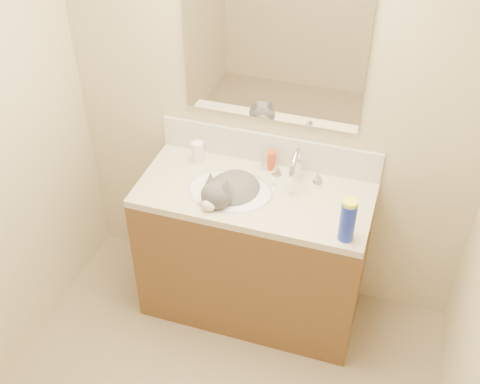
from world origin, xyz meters
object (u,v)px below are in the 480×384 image
Objects in this scene: pill_bottle at (198,152)px; silver_jar at (265,164)px; cat at (231,195)px; vanity_cabinet at (253,255)px; amber_bottle at (272,160)px; spray_can at (347,222)px; basin at (230,201)px; faucet at (296,169)px.

silver_jar is at bearing 7.31° from pill_bottle.
pill_bottle is (-0.25, 0.19, 0.09)m from cat.
vanity_cabinet is 2.70× the size of cat.
silver_jar is 0.04m from amber_bottle.
cat is at bearing 164.86° from spray_can.
spray_can is (0.62, -0.17, 0.13)m from cat.
basin is 0.67m from spray_can.
amber_bottle is at bearing 75.88° from cat.
vanity_cabinet is 21.09× the size of silver_jar.
amber_bottle is (0.15, 0.24, 0.13)m from basin.
spray_can reaches higher than vanity_cabinet.
silver_jar is 0.65m from spray_can.
vanity_cabinet is 10.86× the size of amber_bottle.
faucet is (0.30, 0.17, 0.16)m from basin.
silver_jar is (0.36, 0.05, -0.03)m from pill_bottle.
silver_jar is (-0.18, 0.07, -0.06)m from faucet.
amber_bottle is at bearing 7.76° from pill_bottle.
amber_bottle reaches higher than basin.
amber_bottle is (0.03, 0.01, 0.03)m from silver_jar.
vanity_cabinet is 2.67× the size of basin.
cat is (0.01, -0.00, 0.04)m from basin.
faucet is 2.53× the size of amber_bottle.
vanity_cabinet is 0.58m from faucet.
pill_bottle is (-0.37, 0.16, 0.51)m from vanity_cabinet.
basin is at bearing -37.45° from pill_bottle.
basin is 3.77× the size of pill_bottle.
faucet is at bearing -20.51° from silver_jar.
cat is at bearing -36.17° from basin.
cat is at bearing -120.45° from amber_bottle.
silver_jar is at bearing 81.22° from cat.
silver_jar is at bearing 159.49° from faucet.
spray_can is at bearing -41.30° from amber_bottle.
faucet is 0.47m from spray_can.
spray_can is at bearing -22.50° from pill_bottle.
silver_jar is (0.11, 0.24, 0.06)m from cat.
cat reaches higher than basin.
vanity_cabinet is at bearing -98.17° from amber_bottle.
cat is 0.65m from spray_can.
spray_can is at bearing -46.45° from faucet.
cat is (-0.11, -0.03, 0.42)m from vanity_cabinet.
pill_bottle is (-0.25, 0.19, 0.13)m from basin.
vanity_cabinet is 0.52m from silver_jar.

